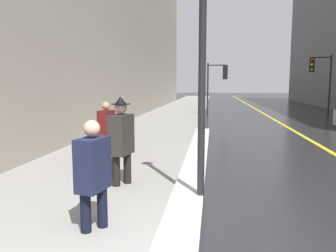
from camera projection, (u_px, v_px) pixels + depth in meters
sidewalk_slab at (166, 120)px, 18.30m from camera, size 4.00×80.00×0.01m
road_centre_stripe at (277, 121)px, 17.49m from camera, size 0.16×80.00×0.00m
snow_bank_curb at (196, 161)px, 8.21m from camera, size 0.54×11.52×0.11m
building_facade_left at (106, 2)px, 22.93m from camera, size 6.00×36.00×15.36m
lamp_post at (202, 52)px, 5.21m from camera, size 0.28×0.28×4.03m
traffic_light_near at (219, 78)px, 20.90m from camera, size 1.31×0.33×3.34m
traffic_light_far at (319, 72)px, 20.43m from camera, size 1.31×0.33×3.80m
pedestrian_with_shoulder_bag at (94, 170)px, 4.32m from camera, size 0.38×0.72×1.49m
pedestrian_in_fedora at (122, 137)px, 6.28m from camera, size 0.41×0.76×1.72m
pedestrian_in_glasses at (106, 126)px, 8.82m from camera, size 0.38×0.53×1.50m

